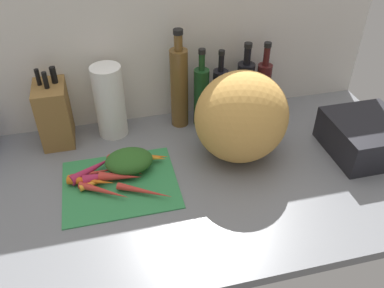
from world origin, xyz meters
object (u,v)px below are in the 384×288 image
at_px(carrot_2, 149,157).
at_px(carrot_3, 149,157).
at_px(cutting_board, 120,184).
at_px(carrot_7, 145,191).
at_px(carrot_6, 102,176).
at_px(bottle_1, 201,96).
at_px(carrot_9, 125,166).
at_px(carrot_8, 92,181).
at_px(carrot_4, 93,168).
at_px(paper_towel_roll, 110,102).
at_px(bottle_0, 179,86).
at_px(bottle_4, 263,87).
at_px(carrot_10, 95,173).
at_px(bottle_2, 220,94).
at_px(dish_rack, 365,136).
at_px(carrot_1, 120,177).
at_px(carrot_5, 104,191).
at_px(winter_squash, 241,117).
at_px(knife_block, 54,114).
at_px(carrot_0, 100,181).
at_px(bottle_3, 244,88).

height_order(carrot_2, carrot_3, same).
bearing_deg(cutting_board, carrot_7, -44.92).
relative_size(carrot_6, bottle_1, 0.39).
relative_size(carrot_2, bottle_1, 0.37).
distance_m(carrot_7, bottle_1, 0.43).
height_order(cutting_board, carrot_9, carrot_9).
bearing_deg(carrot_8, carrot_7, -27.31).
relative_size(carrot_4, paper_towel_roll, 0.62).
relative_size(carrot_2, bottle_0, 0.30).
relative_size(carrot_6, bottle_4, 0.41).
relative_size(cutting_board, carrot_10, 2.38).
relative_size(carrot_10, bottle_1, 0.49).
distance_m(carrot_4, bottle_2, 0.52).
bearing_deg(cutting_board, dish_rack, -1.63).
height_order(cutting_board, bottle_0, bottle_0).
height_order(carrot_1, carrot_7, carrot_1).
relative_size(carrot_5, carrot_6, 1.42).
bearing_deg(carrot_8, bottle_0, 39.39).
height_order(carrot_2, paper_towel_roll, paper_towel_roll).
xyz_separation_m(winter_squash, knife_block, (-0.58, 0.23, -0.04)).
xyz_separation_m(carrot_4, winter_squash, (0.47, -0.01, 0.12)).
bearing_deg(paper_towel_roll, carrot_5, -99.61).
height_order(carrot_1, carrot_6, carrot_6).
relative_size(carrot_1, carrot_8, 0.88).
bearing_deg(carrot_1, carrot_10, 150.30).
relative_size(carrot_1, paper_towel_roll, 0.50).
distance_m(carrot_4, carrot_9, 0.10).
distance_m(carrot_9, bottle_1, 0.38).
bearing_deg(dish_rack, bottle_0, 151.43).
xyz_separation_m(carrot_9, knife_block, (-0.21, 0.22, 0.09)).
height_order(carrot_10, dish_rack, dish_rack).
relative_size(carrot_0, bottle_0, 0.35).
distance_m(carrot_7, bottle_2, 0.49).
bearing_deg(dish_rack, knife_block, 162.89).
relative_size(carrot_4, bottle_4, 0.57).
bearing_deg(carrot_9, carrot_10, -174.62).
distance_m(carrot_2, bottle_3, 0.45).
xyz_separation_m(paper_towel_roll, dish_rack, (0.81, -0.30, -0.07)).
distance_m(paper_towel_roll, bottle_3, 0.49).
distance_m(cutting_board, carrot_4, 0.10).
xyz_separation_m(carrot_2, bottle_4, (0.46, 0.20, 0.09)).
distance_m(paper_towel_roll, bottle_4, 0.56).
xyz_separation_m(carrot_1, bottle_1, (0.32, 0.26, 0.09)).
height_order(carrot_7, carrot_8, carrot_8).
relative_size(carrot_9, bottle_4, 0.52).
bearing_deg(carrot_0, cutting_board, -11.46).
distance_m(carrot_1, knife_block, 0.34).
relative_size(bottle_1, bottle_3, 1.02).
height_order(carrot_2, dish_rack, dish_rack).
distance_m(cutting_board, carrot_2, 0.13).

